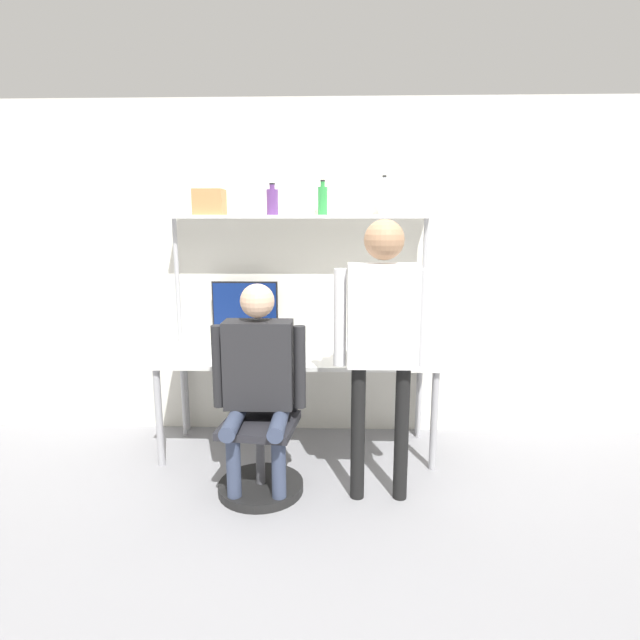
# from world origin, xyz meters

# --- Properties ---
(ground_plane) EXTENTS (12.00, 12.00, 0.00)m
(ground_plane) POSITION_xyz_m (0.00, 0.00, 0.00)
(ground_plane) COLOR gray
(wall_back) EXTENTS (8.00, 0.06, 2.70)m
(wall_back) POSITION_xyz_m (0.00, 0.81, 1.35)
(wall_back) COLOR silver
(wall_back) RESTS_ON ground_plane
(desk) EXTENTS (2.09, 0.76, 0.77)m
(desk) POSITION_xyz_m (0.00, 0.40, 0.70)
(desk) COLOR silver
(desk) RESTS_ON ground_plane
(shelf_unit) EXTENTS (1.99, 0.30, 1.80)m
(shelf_unit) POSITION_xyz_m (0.00, 0.62, 1.58)
(shelf_unit) COLOR white
(shelf_unit) RESTS_ON ground_plane
(monitor) EXTENTS (0.53, 0.17, 0.52)m
(monitor) POSITION_xyz_m (-0.44, 0.65, 1.07)
(monitor) COLOR black
(monitor) RESTS_ON desk
(laptop) EXTENTS (0.32, 0.26, 0.25)m
(laptop) POSITION_xyz_m (-0.24, 0.31, 0.84)
(laptop) COLOR #333338
(laptop) RESTS_ON desk
(cell_phone) EXTENTS (0.07, 0.15, 0.01)m
(cell_phone) POSITION_xyz_m (0.02, 0.28, 0.77)
(cell_phone) COLOR silver
(cell_phone) RESTS_ON desk
(office_chair) EXTENTS (0.56, 0.56, 0.94)m
(office_chair) POSITION_xyz_m (-0.20, -0.22, 0.29)
(office_chair) COLOR black
(office_chair) RESTS_ON ground_plane
(person_seated) EXTENTS (0.60, 0.47, 1.38)m
(person_seated) POSITION_xyz_m (-0.20, -0.27, 0.82)
(person_seated) COLOR #38425B
(person_seated) RESTS_ON ground_plane
(person_standing) EXTENTS (0.59, 0.24, 1.77)m
(person_standing) POSITION_xyz_m (0.57, -0.31, 1.14)
(person_standing) COLOR black
(person_standing) RESTS_ON ground_plane
(bottle_purple) EXTENTS (0.09, 0.09, 0.24)m
(bottle_purple) POSITION_xyz_m (-0.21, 0.62, 1.91)
(bottle_purple) COLOR #593372
(bottle_purple) RESTS_ON shelf_unit
(bottle_green) EXTENTS (0.07, 0.07, 0.26)m
(bottle_green) POSITION_xyz_m (0.18, 0.62, 1.92)
(bottle_green) COLOR #2D8C3F
(bottle_green) RESTS_ON shelf_unit
(bottle_clear) EXTENTS (0.06, 0.06, 0.29)m
(bottle_clear) POSITION_xyz_m (0.65, 0.62, 1.93)
(bottle_clear) COLOR silver
(bottle_clear) RESTS_ON shelf_unit
(storage_box) EXTENTS (0.23, 0.19, 0.20)m
(storage_box) POSITION_xyz_m (-0.69, 0.62, 1.90)
(storage_box) COLOR #B27A47
(storage_box) RESTS_ON shelf_unit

